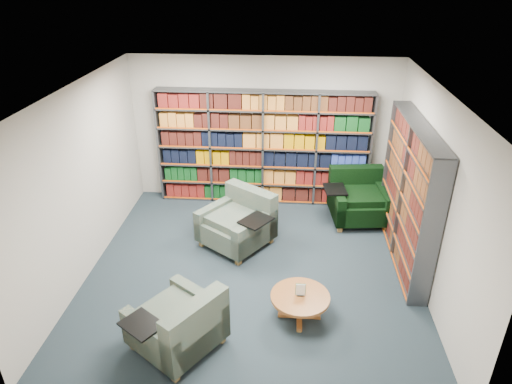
# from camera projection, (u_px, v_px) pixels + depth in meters

# --- Properties ---
(room_shell) EXTENTS (5.02, 5.02, 2.82)m
(room_shell) POSITION_uv_depth(u_px,v_px,m) (253.00, 189.00, 6.46)
(room_shell) COLOR #1B2931
(room_shell) RESTS_ON ground
(bookshelf_back) EXTENTS (4.00, 0.28, 2.20)m
(bookshelf_back) POSITION_uv_depth(u_px,v_px,m) (263.00, 149.00, 8.68)
(bookshelf_back) COLOR #47494F
(bookshelf_back) RESTS_ON ground
(bookshelf_right) EXTENTS (0.28, 2.50, 2.20)m
(bookshelf_right) POSITION_uv_depth(u_px,v_px,m) (409.00, 195.00, 6.96)
(bookshelf_right) COLOR #47494F
(bookshelf_right) RESTS_ON ground
(chair_teal_left) EXTENTS (1.39, 1.39, 0.91)m
(chair_teal_left) POSITION_uv_depth(u_px,v_px,m) (240.00, 223.00, 7.64)
(chair_teal_left) COLOR #012630
(chair_teal_left) RESTS_ON ground
(chair_green_right) EXTENTS (1.23, 1.10, 0.90)m
(chair_green_right) POSITION_uv_depth(u_px,v_px,m) (358.00, 200.00, 8.39)
(chair_green_right) COLOR black
(chair_green_right) RESTS_ON ground
(chair_teal_front) EXTENTS (1.30, 1.30, 0.85)m
(chair_teal_front) POSITION_uv_depth(u_px,v_px,m) (181.00, 327.00, 5.49)
(chair_teal_front) COLOR #012630
(chair_teal_front) RESTS_ON ground
(coffee_table) EXTENTS (0.78, 0.78, 0.55)m
(coffee_table) POSITION_uv_depth(u_px,v_px,m) (300.00, 300.00, 6.01)
(coffee_table) COLOR #9B4625
(coffee_table) RESTS_ON ground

